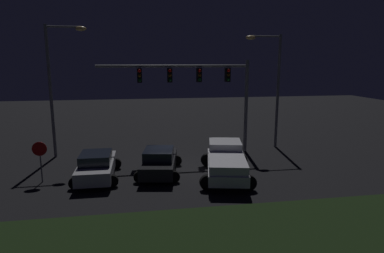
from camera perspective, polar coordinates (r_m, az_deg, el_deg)
ground_plane at (r=20.25m, az=-3.66°, el=-7.22°), size 80.00×80.00×0.00m
grass_median at (r=12.07m, az=1.02°, el=-20.27°), size 27.53×6.11×0.10m
pickup_truck at (r=18.65m, az=5.88°, el=-5.65°), size 3.62×5.70×1.80m
car_sedan at (r=19.12m, az=-5.69°, el=-6.03°), size 2.95×4.64×1.51m
car_sedan_far at (r=19.01m, az=-16.17°, el=-6.52°), size 2.50×4.41×1.51m
traffic_signal_gantry at (r=22.61m, az=1.33°, el=7.71°), size 10.32×0.56×6.50m
street_lamp_left at (r=23.52m, az=-22.30°, el=8.06°), size 2.62×0.44×8.74m
street_lamp_right at (r=25.09m, az=13.63°, el=8.20°), size 2.69×0.44×8.32m
stop_sign at (r=19.24m, az=-24.84°, el=-4.36°), size 0.76×0.08×2.23m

